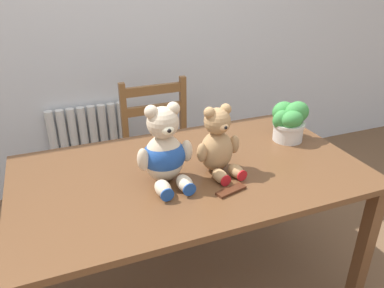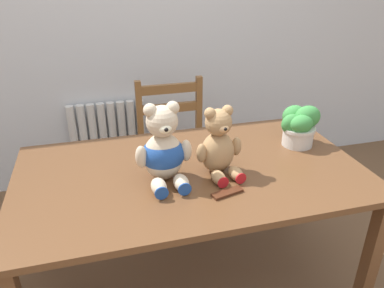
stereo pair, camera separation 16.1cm
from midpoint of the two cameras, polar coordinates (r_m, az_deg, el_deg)
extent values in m
cube|color=silver|center=(2.79, -12.60, 19.24)|extent=(8.00, 0.04, 2.60)
cylinder|color=silver|center=(2.96, -21.56, -1.41)|extent=(0.06, 0.06, 0.66)
cylinder|color=silver|center=(2.96, -20.17, -1.18)|extent=(0.06, 0.06, 0.66)
cylinder|color=silver|center=(2.95, -18.78, -0.95)|extent=(0.06, 0.06, 0.66)
cylinder|color=silver|center=(2.96, -17.39, -0.72)|extent=(0.06, 0.06, 0.66)
cylinder|color=silver|center=(2.96, -16.01, -0.49)|extent=(0.06, 0.06, 0.66)
cylinder|color=silver|center=(2.97, -14.62, -0.26)|extent=(0.06, 0.06, 0.66)
cylinder|color=silver|center=(2.97, -13.25, -0.04)|extent=(0.06, 0.06, 0.66)
cylinder|color=silver|center=(2.98, -11.88, 0.19)|extent=(0.06, 0.06, 0.66)
cube|color=silver|center=(3.11, -15.97, -5.74)|extent=(0.58, 0.10, 0.04)
cube|color=brown|center=(1.72, -2.95, -4.44)|extent=(1.58, 0.90, 0.03)
cube|color=brown|center=(2.01, 22.61, -14.83)|extent=(0.06, 0.06, 0.72)
cube|color=brown|center=(2.22, -25.07, -11.02)|extent=(0.06, 0.06, 0.72)
cube|color=brown|center=(2.51, 10.40, -4.22)|extent=(0.06, 0.06, 0.72)
cube|color=brown|center=(2.50, -6.21, -1.76)|extent=(0.45, 0.40, 0.03)
cube|color=brown|center=(2.52, -0.27, -7.37)|extent=(0.04, 0.04, 0.43)
cube|color=brown|center=(2.43, -9.51, -9.25)|extent=(0.04, 0.04, 0.43)
cube|color=brown|center=(2.70, -3.05, 0.85)|extent=(0.04, 0.04, 0.91)
cube|color=brown|center=(2.61, -11.66, -0.59)|extent=(0.04, 0.04, 0.91)
cube|color=brown|center=(2.50, -7.79, 8.16)|extent=(0.37, 0.03, 0.06)
cube|color=brown|center=(2.55, -7.60, 5.26)|extent=(0.37, 0.03, 0.06)
ellipsoid|color=beige|center=(1.60, -7.16, -2.21)|extent=(0.18, 0.15, 0.21)
sphere|color=beige|center=(1.53, -7.50, 3.20)|extent=(0.13, 0.13, 0.13)
sphere|color=beige|center=(1.52, -5.92, 5.34)|extent=(0.06, 0.06, 0.06)
sphere|color=beige|center=(1.50, -9.33, 4.79)|extent=(0.06, 0.06, 0.06)
ellipsoid|color=white|center=(1.49, -6.91, 2.16)|extent=(0.06, 0.05, 0.04)
sphere|color=black|center=(1.47, -6.64, 1.93)|extent=(0.02, 0.02, 0.02)
ellipsoid|color=beige|center=(1.60, -3.70, -1.12)|extent=(0.05, 0.05, 0.10)
ellipsoid|color=beige|center=(1.55, -10.42, -2.42)|extent=(0.05, 0.05, 0.10)
ellipsoid|color=beige|center=(1.56, -4.10, -6.10)|extent=(0.07, 0.11, 0.06)
cylinder|color=#1E4793|center=(1.52, -3.43, -7.05)|extent=(0.06, 0.01, 0.06)
ellipsoid|color=beige|center=(1.53, -7.48, -6.83)|extent=(0.07, 0.11, 0.06)
cylinder|color=#1E4793|center=(1.49, -6.90, -7.83)|extent=(0.06, 0.01, 0.06)
ellipsoid|color=#1E4793|center=(1.59, -7.18, -1.87)|extent=(0.19, 0.17, 0.15)
ellipsoid|color=tan|center=(1.67, 0.99, -1.13)|extent=(0.17, 0.15, 0.19)
sphere|color=tan|center=(1.61, 1.03, 3.45)|extent=(0.12, 0.12, 0.12)
sphere|color=tan|center=(1.61, 2.32, 5.27)|extent=(0.05, 0.05, 0.05)
sphere|color=tan|center=(1.57, -0.26, 4.75)|extent=(0.05, 0.05, 0.05)
ellipsoid|color=#E5B279|center=(1.58, 1.84, 2.61)|extent=(0.06, 0.05, 0.04)
sphere|color=black|center=(1.56, 2.24, 2.44)|extent=(0.01, 0.01, 0.01)
ellipsoid|color=tan|center=(1.69, 3.78, -0.08)|extent=(0.05, 0.05, 0.09)
ellipsoid|color=tan|center=(1.61, -1.34, -1.40)|extent=(0.05, 0.05, 0.09)
ellipsoid|color=tan|center=(1.65, 3.96, -4.21)|extent=(0.07, 0.10, 0.06)
cylinder|color=red|center=(1.62, 4.84, -4.92)|extent=(0.05, 0.01, 0.05)
ellipsoid|color=tan|center=(1.61, 1.43, -4.97)|extent=(0.07, 0.10, 0.06)
cylinder|color=red|center=(1.58, 2.28, -5.71)|extent=(0.05, 0.01, 0.05)
cylinder|color=beige|center=(2.02, 12.25, 1.86)|extent=(0.15, 0.15, 0.10)
cylinder|color=beige|center=(2.00, 12.36, 2.95)|extent=(0.17, 0.17, 0.02)
ellipsoid|color=#3D8E42|center=(2.01, 13.50, 4.67)|extent=(0.13, 0.10, 0.12)
ellipsoid|color=#3D8E42|center=(2.04, 11.60, 4.79)|extent=(0.13, 0.10, 0.11)
ellipsoid|color=#3D8E42|center=(1.97, 11.30, 3.58)|extent=(0.10, 0.07, 0.10)
ellipsoid|color=#3D8E42|center=(1.96, 12.76, 3.60)|extent=(0.12, 0.09, 0.09)
cube|color=#472314|center=(1.56, 3.01, -7.17)|extent=(0.14, 0.07, 0.01)
camera|label=1|loc=(0.08, -92.86, -1.41)|focal=35.00mm
camera|label=2|loc=(0.08, 87.14, 1.41)|focal=35.00mm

